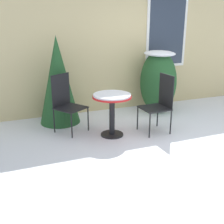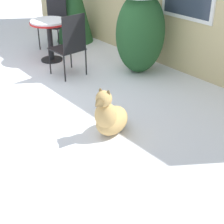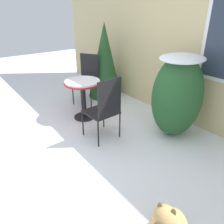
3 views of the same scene
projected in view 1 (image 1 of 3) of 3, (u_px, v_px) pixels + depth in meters
The scene contains 7 objects.
ground_plane at pixel (184, 141), 4.80m from camera, with size 16.00×16.00×0.00m, color white.
house_wall at pixel (133, 38), 6.27m from camera, with size 8.00×0.10×3.15m.
shrub_left at pixel (158, 80), 6.15m from camera, with size 0.76×0.88×1.36m.
evergreen_bush at pixel (58, 81), 5.45m from camera, with size 0.79×0.79×1.71m.
patio_table at pixel (112, 104), 4.88m from camera, with size 0.68×0.68×0.76m.
patio_chair_near_table at pixel (66, 102), 5.11m from camera, with size 0.66×0.66×1.06m.
patio_chair_far_side at pixel (159, 102), 5.08m from camera, with size 0.49×0.49×1.06m.
Camera 1 is at (-2.76, -3.65, 1.97)m, focal length 45.00 mm.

